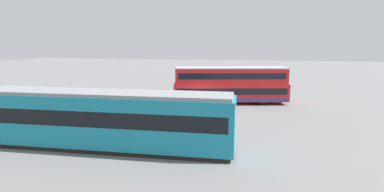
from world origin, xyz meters
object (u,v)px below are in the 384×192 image
object	(u,v)px
pedestrian_near_railing	(145,113)
info_sign	(43,104)
pedestrian_crossing	(168,125)
double_decker_bus	(230,85)
tram_yellow	(103,119)

from	to	relation	value
pedestrian_near_railing	info_sign	distance (m)	7.90
pedestrian_crossing	info_sign	world-z (taller)	info_sign
double_decker_bus	pedestrian_near_railing	xyz separation A→B (m)	(5.60, 9.99, -0.89)
info_sign	pedestrian_near_railing	bearing A→B (deg)	-169.57
tram_yellow	pedestrian_near_railing	world-z (taller)	tram_yellow
double_decker_bus	tram_yellow	bearing A→B (deg)	67.12
tram_yellow	pedestrian_near_railing	distance (m)	5.14
pedestrian_near_railing	tram_yellow	bearing A→B (deg)	81.60
double_decker_bus	pedestrian_crossing	size ratio (longest dim) A/B	7.63
tram_yellow	info_sign	bearing A→B (deg)	-27.28
double_decker_bus	pedestrian_crossing	world-z (taller)	double_decker_bus
tram_yellow	pedestrian_near_railing	size ratio (longest dim) A/B	8.70
pedestrian_crossing	pedestrian_near_railing	bearing A→B (deg)	-44.27
double_decker_bus	tram_yellow	world-z (taller)	double_decker_bus
double_decker_bus	pedestrian_crossing	xyz separation A→B (m)	(3.05, 12.48, -1.05)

